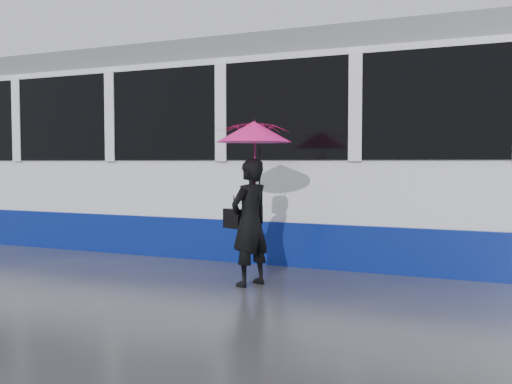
% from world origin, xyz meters
% --- Properties ---
extents(ground, '(90.00, 90.00, 0.00)m').
position_xyz_m(ground, '(0.00, 0.00, 0.00)').
color(ground, '#2A2A2F').
rests_on(ground, ground).
extents(rails, '(34.00, 1.51, 0.02)m').
position_xyz_m(rails, '(0.00, 2.50, 0.01)').
color(rails, '#3F3D38').
rests_on(rails, ground).
extents(tram, '(26.00, 2.56, 3.35)m').
position_xyz_m(tram, '(1.70, 2.50, 1.64)').
color(tram, white).
rests_on(tram, ground).
extents(woman, '(0.54, 0.64, 1.51)m').
position_xyz_m(woman, '(0.28, -0.10, 0.75)').
color(woman, black).
rests_on(woman, ground).
extents(umbrella, '(1.15, 1.15, 1.02)m').
position_xyz_m(umbrella, '(0.33, -0.10, 1.65)').
color(umbrella, '#F01479').
rests_on(umbrella, ground).
extents(handbag, '(0.29, 0.21, 0.41)m').
position_xyz_m(handbag, '(0.06, -0.08, 0.79)').
color(handbag, black).
rests_on(handbag, ground).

